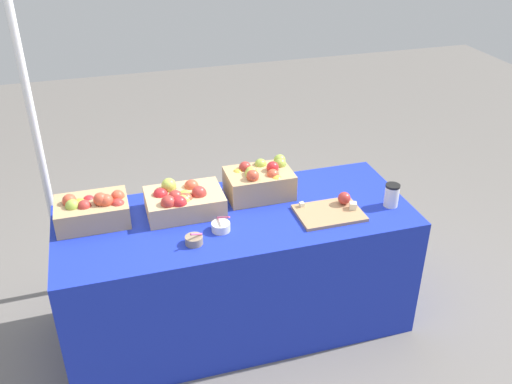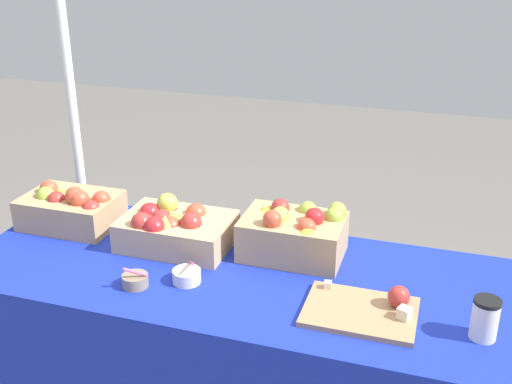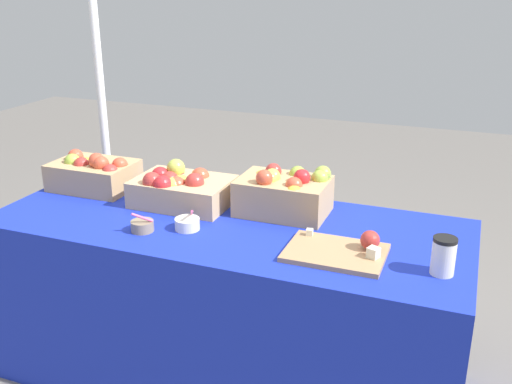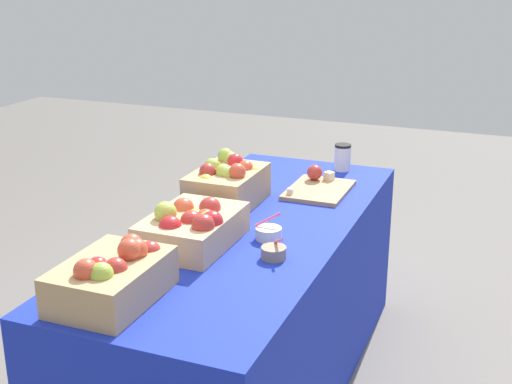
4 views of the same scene
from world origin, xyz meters
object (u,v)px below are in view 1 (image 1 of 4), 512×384
Objects in this scene: apple_crate_middle at (183,200)px; tent_pole at (40,152)px; cutting_board_front at (332,210)px; sample_bowl_mid at (221,227)px; coffee_cup at (392,195)px; apple_crate_left at (93,210)px; apple_crate_right at (260,181)px; sample_bowl_near at (194,240)px.

tent_pole reaches higher than apple_crate_middle.
cutting_board_front is 3.39× the size of sample_bowl_mid.
apple_crate_middle is 3.14× the size of coffee_cup.
apple_crate_right is (0.91, 0.03, 0.01)m from apple_crate_left.
apple_crate_middle is at bearing -172.13° from apple_crate_right.
apple_crate_left is 0.53m from tent_pole.
cutting_board_front reaches higher than sample_bowl_near.
sample_bowl_mid is (0.15, -0.23, -0.05)m from apple_crate_middle.
tent_pole is (-0.86, 0.71, 0.21)m from sample_bowl_mid.
apple_crate_middle is 0.21× the size of tent_pole.
cutting_board_front is (1.23, -0.27, -0.06)m from apple_crate_left.
apple_crate_left is 1.26m from cutting_board_front.
coffee_cup is (1.10, 0.05, 0.04)m from sample_bowl_near.
coffee_cup is at bearing -1.38° from sample_bowl_mid.
tent_pole reaches higher than sample_bowl_mid.
apple_crate_right is (0.45, 0.06, 0.02)m from apple_crate_middle.
cutting_board_front is (0.31, -0.30, -0.07)m from apple_crate_right.
apple_crate_left is 0.19× the size of tent_pole.
tent_pole is at bearing 154.04° from cutting_board_front.
coffee_cup is (0.95, -0.02, 0.04)m from sample_bowl_mid.
sample_bowl_near is 1.10m from coffee_cup.
apple_crate_left is 3.61× the size of sample_bowl_mid.
apple_crate_middle is at bearing 162.66° from cutting_board_front.
sample_bowl_mid is at bearing 179.58° from cutting_board_front.
coffee_cup is (1.10, -0.26, -0.01)m from apple_crate_middle.
cutting_board_front is at bearing -12.41° from apple_crate_left.
apple_crate_left reaches higher than cutting_board_front.
cutting_board_front is 2.67× the size of coffee_cup.
apple_crate_right is at bearing 44.95° from sample_bowl_mid.
coffee_cup is (0.34, -0.02, 0.05)m from cutting_board_front.
apple_crate_left reaches higher than coffee_cup.
sample_bowl_mid is at bearing -135.05° from apple_crate_right.
sample_bowl_near is at bearing -90.58° from apple_crate_middle.
apple_crate_middle is 1.11× the size of apple_crate_right.
coffee_cup is (0.65, -0.32, -0.02)m from apple_crate_right.
tent_pole is at bearing 160.16° from apple_crate_right.
apple_crate_left is 4.09× the size of sample_bowl_near.
apple_crate_middle is at bearing 89.42° from sample_bowl_near.
apple_crate_left is 0.47m from apple_crate_middle.
sample_bowl_mid is at bearing -23.31° from apple_crate_left.
apple_crate_right is 0.44m from cutting_board_front.
coffee_cup is 1.96m from tent_pole.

